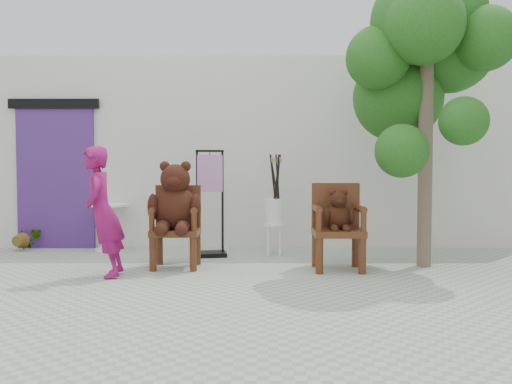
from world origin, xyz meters
TOP-DOWN VIEW (x-y plane):
  - ground_plane at (0.00, 0.00)m, footprint 60.00×60.00m
  - back_wall at (0.00, 3.10)m, footprint 9.00×1.00m
  - doorway at (-3.00, 2.58)m, footprint 1.40×0.11m
  - chair_big at (-0.88, 0.93)m, footprint 0.67×0.71m
  - chair_small at (1.15, 0.81)m, footprint 0.61×0.56m
  - person at (-1.63, 0.36)m, footprint 0.43×0.59m
  - cafe_table at (-2.10, 2.35)m, footprint 0.60×0.60m
  - display_stand at (-0.52, 1.80)m, footprint 0.50×0.42m
  - stool_bucket at (0.40, 1.92)m, footprint 0.32×0.32m
  - tree at (2.30, 1.15)m, footprint 2.08×2.09m
  - potted_plant at (-3.40, 2.35)m, footprint 0.41×0.37m

SIDE VIEW (x-z plane):
  - ground_plane at x=0.00m, z-range 0.00..0.00m
  - potted_plant at x=-3.40m, z-range 0.00..0.39m
  - cafe_table at x=-2.10m, z-range 0.09..0.79m
  - display_stand at x=-0.52m, z-range -0.17..1.34m
  - chair_small at x=1.15m, z-range 0.09..1.16m
  - stool_bucket at x=0.40m, z-range -0.08..1.37m
  - chair_big at x=-0.88m, z-range 0.08..1.43m
  - person at x=-1.63m, z-range 0.00..1.51m
  - doorway at x=-3.00m, z-range 0.00..2.33m
  - back_wall at x=0.00m, z-range 0.00..3.00m
  - tree at x=2.30m, z-range 0.87..4.54m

